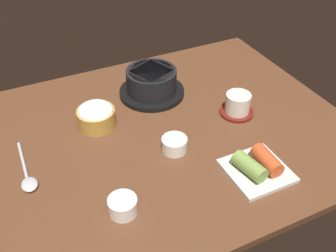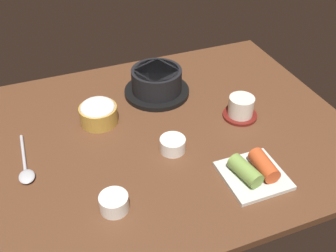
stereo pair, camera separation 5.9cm
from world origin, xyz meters
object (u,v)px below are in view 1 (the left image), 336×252
object	(u,v)px
stone_pot	(152,83)
tea_cup_with_saucer	(238,105)
banchan_cup_center	(174,144)
kimchi_plate	(258,167)
side_bowl_near	(123,205)
rice_bowl	(96,115)
spoon	(28,177)

from	to	relation	value
stone_pot	tea_cup_with_saucer	bearing A→B (deg)	-47.55
banchan_cup_center	kimchi_plate	xyz separation A→B (cm)	(13.65, -15.17, -0.06)
stone_pot	banchan_cup_center	size ratio (longest dim) A/B	3.03
stone_pot	kimchi_plate	bearing A→B (deg)	-77.74
side_bowl_near	rice_bowl	bearing A→B (deg)	82.58
side_bowl_near	banchan_cup_center	bearing A→B (deg)	34.97
side_bowl_near	spoon	distance (cm)	24.28
tea_cup_with_saucer	side_bowl_near	distance (cm)	44.45
stone_pot	spoon	world-z (taller)	stone_pot
stone_pot	side_bowl_near	xyz separation A→B (cm)	(-23.01, -37.65, -1.85)
tea_cup_with_saucer	kimchi_plate	xyz separation A→B (cm)	(-8.55, -21.28, -1.10)
rice_bowl	spoon	bearing A→B (deg)	-148.67
banchan_cup_center	spoon	size ratio (longest dim) A/B	0.35
rice_bowl	banchan_cup_center	xyz separation A→B (cm)	(14.14, -17.63, -1.44)
rice_bowl	tea_cup_with_saucer	size ratio (longest dim) A/B	1.07
tea_cup_with_saucer	kimchi_plate	size ratio (longest dim) A/B	0.68
stone_pot	banchan_cup_center	xyz separation A→B (cm)	(-4.93, -25.00, -1.95)
rice_bowl	tea_cup_with_saucer	bearing A→B (deg)	-17.59
stone_pot	rice_bowl	world-z (taller)	stone_pot
rice_bowl	kimchi_plate	bearing A→B (deg)	-49.73
rice_bowl	tea_cup_with_saucer	distance (cm)	38.13
stone_pot	side_bowl_near	bearing A→B (deg)	-121.43
kimchi_plate	rice_bowl	bearing A→B (deg)	130.27
tea_cup_with_saucer	banchan_cup_center	bearing A→B (deg)	-164.62
stone_pot	spoon	size ratio (longest dim) A/B	1.07
stone_pot	spoon	xyz separation A→B (cm)	(-39.25, -19.65, -3.21)
spoon	side_bowl_near	bearing A→B (deg)	-47.92
stone_pot	side_bowl_near	world-z (taller)	stone_pot
spoon	banchan_cup_center	bearing A→B (deg)	-8.85
tea_cup_with_saucer	banchan_cup_center	xyz separation A→B (cm)	(-22.20, -6.11, -1.04)
rice_bowl	tea_cup_with_saucer	xyz separation A→B (cm)	(36.35, -11.52, -0.40)
banchan_cup_center	kimchi_plate	bearing A→B (deg)	-48.02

